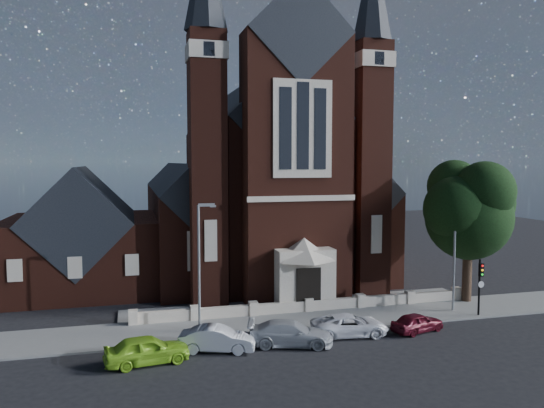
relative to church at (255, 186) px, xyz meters
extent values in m
plane|color=black|center=(0.00, -7.94, -8.19)|extent=(120.00, 120.00, 0.00)
cube|color=slate|center=(0.00, -18.44, -8.19)|extent=(60.00, 5.00, 0.12)
cube|color=slate|center=(0.00, -14.44, -8.19)|extent=(26.00, 3.00, 0.14)
cube|color=#B9A993|center=(0.00, -16.44, -8.19)|extent=(24.00, 0.40, 0.90)
cube|color=#441C12|center=(0.00, 2.06, -1.19)|extent=(10.00, 30.00, 14.00)
cube|color=black|center=(0.00, 2.06, 5.81)|extent=(10.00, 30.20, 10.00)
cube|color=#441C12|center=(-7.50, 1.06, -4.19)|extent=(5.00, 26.00, 8.00)
cube|color=#441C12|center=(7.50, 1.06, -4.19)|extent=(5.00, 26.00, 8.00)
cube|color=black|center=(-7.50, 1.06, -0.19)|extent=(5.01, 26.20, 5.01)
cube|color=black|center=(7.50, 1.06, -0.19)|extent=(5.01, 26.20, 5.01)
cube|color=#441C12|center=(0.00, -13.44, 1.81)|extent=(8.00, 3.00, 20.00)
cube|color=black|center=(0.00, -13.44, 11.81)|extent=(8.00, 3.20, 8.00)
cube|color=#B9A993|center=(0.00, -14.99, 4.81)|extent=(4.40, 0.15, 7.00)
cube|color=black|center=(0.00, -15.06, 5.01)|extent=(0.90, 0.08, 6.20)
cube|color=#B9A993|center=(0.00, -15.44, -5.99)|extent=(4.20, 2.00, 4.40)
cube|color=black|center=(0.00, -16.49, -6.59)|extent=(1.80, 0.12, 3.20)
cone|color=#B9A993|center=(0.00, -15.44, -3.79)|extent=(4.60, 4.60, 1.60)
cube|color=#441C12|center=(-6.50, -12.44, 1.81)|extent=(2.60, 2.60, 20.00)
cube|color=#B9A993|center=(-6.50, -12.44, 10.31)|extent=(2.80, 2.80, 1.20)
cube|color=#441C12|center=(6.50, -12.44, 1.81)|extent=(2.60, 2.60, 20.00)
cube|color=#B9A993|center=(6.50, -12.44, 10.31)|extent=(2.80, 2.80, 1.20)
cube|color=#441C12|center=(-16.00, -4.94, -5.19)|extent=(12.00, 12.00, 6.00)
cube|color=black|center=(-16.00, -4.94, -2.19)|extent=(8.49, 12.20, 8.49)
cylinder|color=black|center=(12.50, -16.94, -5.69)|extent=(0.70, 0.70, 5.00)
sphere|color=black|center=(12.50, -16.94, -1.69)|extent=(6.40, 6.40, 6.40)
sphere|color=black|center=(12.90, -18.14, 0.31)|extent=(4.40, 4.40, 4.40)
cylinder|color=gray|center=(-8.00, -18.94, -4.19)|extent=(0.16, 0.16, 8.00)
cube|color=gray|center=(-7.50, -18.94, -0.19)|extent=(1.00, 0.15, 0.18)
cube|color=gray|center=(-7.10, -18.94, -0.27)|extent=(0.35, 0.22, 0.12)
cylinder|color=gray|center=(10.00, -18.94, -4.19)|extent=(0.16, 0.16, 8.00)
cube|color=gray|center=(10.50, -18.94, -0.19)|extent=(1.00, 0.15, 0.18)
cube|color=gray|center=(10.90, -18.94, -0.27)|extent=(0.35, 0.22, 0.12)
cylinder|color=black|center=(11.00, -20.44, -6.19)|extent=(0.14, 0.14, 4.00)
cube|color=black|center=(11.00, -20.59, -4.89)|extent=(0.28, 0.22, 0.90)
sphere|color=red|center=(11.00, -20.72, -4.59)|extent=(0.14, 0.14, 0.14)
sphere|color=#CC8C0C|center=(11.00, -20.72, -4.89)|extent=(0.14, 0.14, 0.14)
sphere|color=#0C9919|center=(11.00, -20.72, -5.19)|extent=(0.14, 0.14, 0.14)
imported|color=#89C828|center=(-11.32, -23.27, -7.43)|extent=(4.66, 2.42, 1.51)
imported|color=silver|center=(-7.44, -22.38, -7.48)|extent=(4.52, 2.67, 1.41)
imported|color=#AEB2B6|center=(-3.20, -22.58, -7.47)|extent=(5.31, 3.33, 1.43)
imported|color=white|center=(0.83, -21.84, -7.53)|extent=(4.95, 2.72, 1.31)
imported|color=#550E1B|center=(5.21, -22.28, -7.58)|extent=(3.82, 2.33, 1.22)
camera|label=1|loc=(-11.98, -51.29, 2.48)|focal=35.00mm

